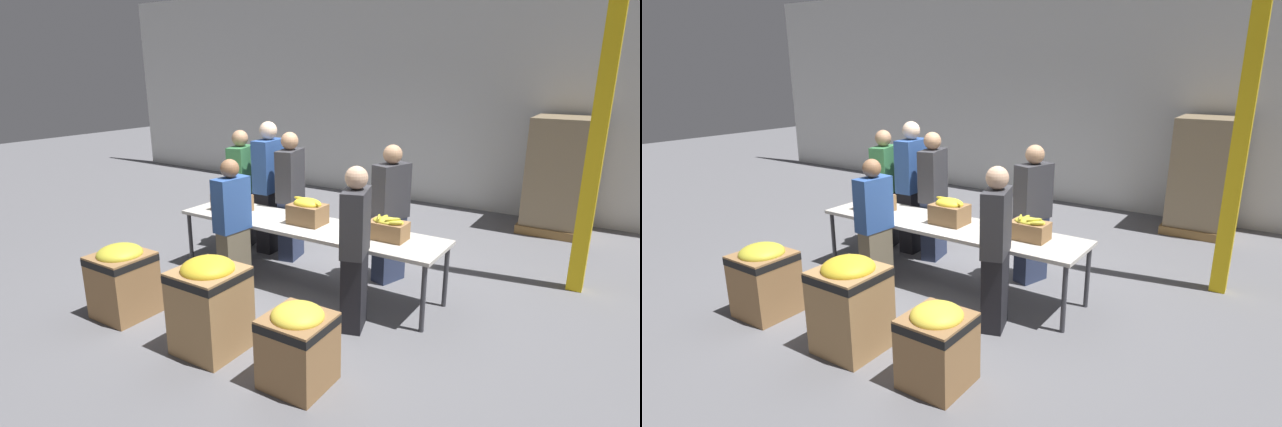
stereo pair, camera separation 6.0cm
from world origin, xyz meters
TOP-DOWN VIEW (x-y plane):
  - ground_plane at (0.00, 0.00)m, footprint 30.00×30.00m
  - wall_back at (0.00, 4.36)m, footprint 16.00×0.08m
  - sorting_table at (0.00, 0.00)m, footprint 3.27×0.76m
  - banana_box_0 at (-1.11, -0.02)m, footprint 0.47×0.30m
  - banana_box_1 at (0.00, 0.04)m, footprint 0.41×0.31m
  - banana_box_2 at (1.01, 0.05)m, footprint 0.40×0.27m
  - volunteer_0 at (-0.66, 0.61)m, footprint 0.31×0.49m
  - volunteer_1 at (-0.59, -0.58)m, footprint 0.24×0.43m
  - volunteer_2 at (-1.48, 0.59)m, footprint 0.33×0.49m
  - volunteer_3 at (0.97, -0.59)m, footprint 0.34×0.48m
  - volunteer_4 at (0.76, 0.63)m, footprint 0.34×0.49m
  - volunteer_5 at (-1.07, 0.70)m, footprint 0.27×0.49m
  - donation_bin_0 at (-1.14, -1.65)m, footprint 0.53×0.53m
  - donation_bin_1 at (0.09, -1.65)m, footprint 0.56×0.56m
  - donation_bin_2 at (1.05, -1.65)m, footprint 0.51×0.51m
  - support_pillar at (2.70, 1.56)m, footprint 0.17×0.17m
  - pallet_stack_0 at (2.13, 3.77)m, footprint 0.95×0.95m

SIDE VIEW (x-z plane):
  - ground_plane at x=0.00m, z-range 0.00..0.00m
  - donation_bin_2 at x=1.05m, z-range 0.02..0.72m
  - donation_bin_0 at x=-1.14m, z-range 0.02..0.79m
  - donation_bin_1 at x=0.09m, z-range 0.03..0.91m
  - sorting_table at x=0.00m, z-range 0.33..1.07m
  - volunteer_1 at x=-0.59m, z-range 0.00..1.52m
  - volunteer_3 at x=0.97m, z-range 0.00..1.61m
  - volunteer_4 at x=0.76m, z-range 0.00..1.64m
  - volunteer_2 at x=-1.48m, z-range -0.01..1.66m
  - volunteer_0 at x=-0.66m, z-range -0.01..1.68m
  - banana_box_2 at x=1.01m, z-range 0.73..0.99m
  - banana_box_0 at x=-1.11m, z-range 0.74..1.00m
  - pallet_stack_0 at x=2.13m, z-range -0.01..1.76m
  - volunteer_5 at x=-1.07m, z-range -0.01..1.79m
  - banana_box_1 at x=0.00m, z-range 0.74..1.05m
  - wall_back at x=0.00m, z-range 0.00..4.00m
  - support_pillar at x=2.70m, z-range 0.00..4.00m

